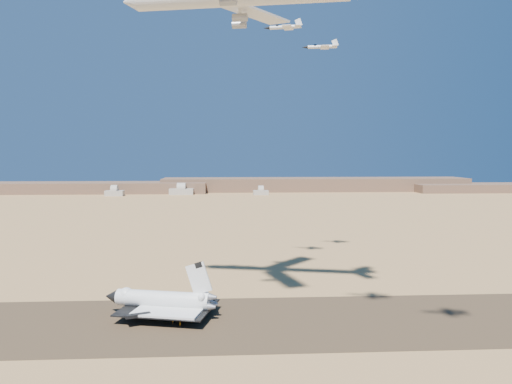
{
  "coord_description": "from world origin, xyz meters",
  "views": [
    {
      "loc": [
        -2.63,
        -147.5,
        50.69
      ],
      "look_at": [
        6.5,
        8.0,
        38.94
      ],
      "focal_mm": 35.0,
      "sensor_mm": 36.0,
      "label": 1
    }
  ],
  "objects": [
    {
      "name": "crew_a",
      "position": [
        -16.59,
        -2.93,
        0.99
      ],
      "size": [
        0.67,
        0.8,
        1.86
      ],
      "primitive_type": "imported",
      "rotation": [
        0.0,
        0.0,
        1.97
      ],
      "color": "orange",
      "rests_on": "runway"
    },
    {
      "name": "chase_jet_e",
      "position": [
        20.67,
        55.59,
        101.67
      ],
      "size": [
        15.5,
        8.99,
        3.94
      ],
      "rotation": [
        0.0,
        0.0,
        -0.27
      ],
      "color": "silver"
    },
    {
      "name": "ridgeline",
      "position": [
        65.32,
        527.31,
        7.63
      ],
      "size": [
        960.0,
        90.0,
        18.0
      ],
      "color": "brown",
      "rests_on": "ground"
    },
    {
      "name": "shuttle",
      "position": [
        -23.07,
        6.81,
        4.84
      ],
      "size": [
        36.7,
        27.98,
        18.02
      ],
      "rotation": [
        0.0,
        0.0,
        -0.24
      ],
      "color": "white",
      "rests_on": "runway"
    },
    {
      "name": "runway",
      "position": [
        0.0,
        0.0,
        0.03
      ],
      "size": [
        600.0,
        50.0,
        0.06
      ],
      "primitive_type": "cube",
      "color": "#473523",
      "rests_on": "ground"
    },
    {
      "name": "ground",
      "position": [
        0.0,
        0.0,
        0.0
      ],
      "size": [
        1200.0,
        1200.0,
        0.0
      ],
      "primitive_type": "plane",
      "color": "#AE894D",
      "rests_on": "ground"
    },
    {
      "name": "crew_c",
      "position": [
        -13.4,
        0.44,
        1.01
      ],
      "size": [
        1.2,
        1.18,
        1.91
      ],
      "primitive_type": "imported",
      "rotation": [
        0.0,
        0.0,
        2.39
      ],
      "color": "orange",
      "rests_on": "runway"
    },
    {
      "name": "chase_jet_f",
      "position": [
        39.8,
        76.58,
        98.6
      ],
      "size": [
        16.13,
        9.11,
        4.05
      ],
      "rotation": [
        0.0,
        0.0,
        -0.19
      ],
      "color": "silver"
    },
    {
      "name": "hangars",
      "position": [
        -64.0,
        478.43,
        4.83
      ],
      "size": [
        200.5,
        29.5,
        30.0
      ],
      "color": "#AAA496",
      "rests_on": "ground"
    },
    {
      "name": "crew_b",
      "position": [
        -18.88,
        -0.52,
        0.86
      ],
      "size": [
        0.63,
        0.87,
        1.6
      ],
      "primitive_type": "imported",
      "rotation": [
        0.0,
        0.0,
        1.83
      ],
      "color": "orange",
      "rests_on": "runway"
    }
  ]
}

